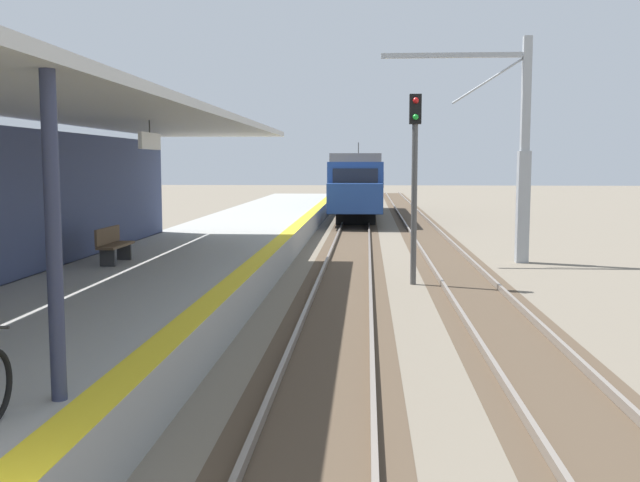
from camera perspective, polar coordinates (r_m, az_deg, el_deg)
station_platform at (r=20.41m, az=-10.60°, el=-2.20°), size 5.00×80.00×0.91m
station_building_with_canopy at (r=15.41m, az=-22.62°, el=3.03°), size 4.85×24.00×4.43m
track_pair_nearest_platform at (r=23.81m, az=2.15°, el=-1.91°), size 2.34×120.00×0.16m
track_pair_middle at (r=23.96m, az=10.31°, el=-1.96°), size 2.34×120.00×0.16m
approaching_train at (r=46.49m, az=2.93°, el=4.59°), size 2.93×19.60×4.76m
rail_signal_post at (r=20.30m, az=7.34°, el=5.58°), size 0.32×0.34×5.20m
catenary_pylon_far_side at (r=25.53m, az=14.89°, el=6.42°), size 5.00×0.40×7.50m
platform_bench at (r=18.73m, az=-15.75°, el=-0.21°), size 0.45×1.60×0.88m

